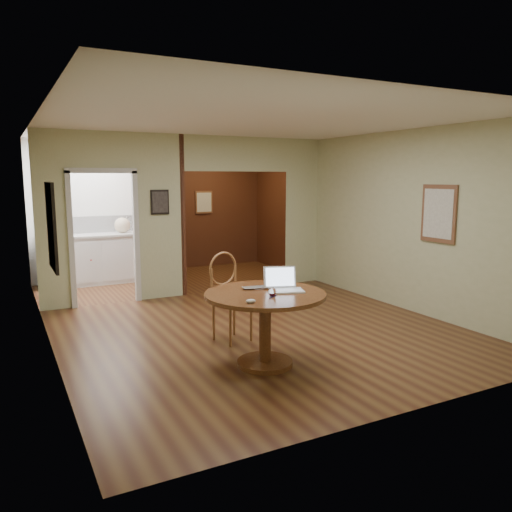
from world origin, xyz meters
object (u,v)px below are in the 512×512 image
dining_table (265,312)px  open_laptop (283,284)px  closed_laptop (257,289)px  chair (229,292)px

dining_table → open_laptop: 0.36m
dining_table → closed_laptop: size_ratio=4.41×
chair → closed_laptop: 0.84m
open_laptop → closed_laptop: 0.29m
dining_table → chair: (0.02, 0.98, 0.01)m
closed_laptop → dining_table: bearing=-78.6°
open_laptop → dining_table: bearing=-158.4°
dining_table → open_laptop: bearing=2.1°
dining_table → closed_laptop: (-0.01, 0.16, 0.22)m
closed_laptop → open_laptop: bearing=-25.0°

